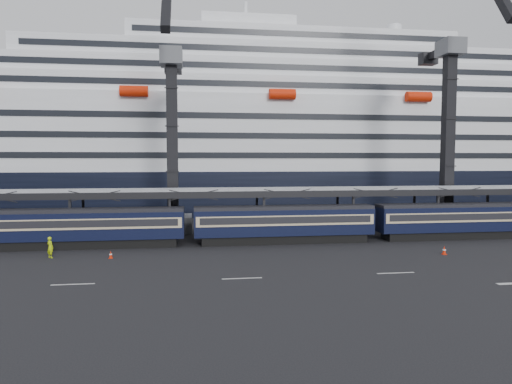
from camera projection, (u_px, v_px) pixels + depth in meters
ground at (397, 261)px, 39.60m from camera, size 260.00×260.00×0.00m
train at (315, 222)px, 48.71m from camera, size 133.05×3.00×4.05m
canopy at (345, 190)px, 53.08m from camera, size 130.00×6.25×5.53m
cruise_ship at (283, 141)px, 84.05m from camera, size 214.09×28.84×34.00m
crane_dark_near at (172, 134)px, 54.45m from camera, size 4.50×17.75×35.08m
crane_dark_mid at (450, 124)px, 58.08m from camera, size 4.50×18.24×39.64m
worker at (50, 247)px, 40.82m from camera, size 0.83×0.80×1.91m
traffic_cone_c at (111, 255)px, 40.69m from camera, size 0.34×0.34×0.68m
traffic_cone_d at (444, 250)px, 42.34m from camera, size 0.41×0.41×0.82m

